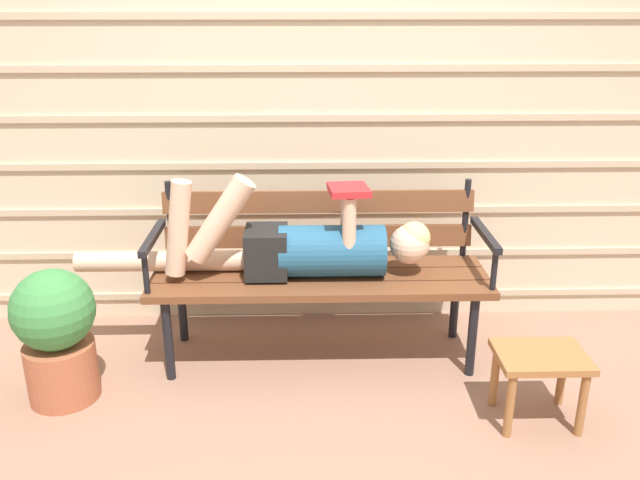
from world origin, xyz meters
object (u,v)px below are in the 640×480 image
object	(u,v)px
park_bench	(320,262)
reclining_person	(299,245)
footstool	(540,367)
potted_plant	(56,332)

from	to	relation	value
park_bench	reclining_person	world-z (taller)	reclining_person
park_bench	footstool	world-z (taller)	park_bench
footstool	potted_plant	size ratio (longest dim) A/B	0.60
park_bench	potted_plant	bearing A→B (deg)	-161.09
park_bench	potted_plant	xyz separation A→B (m)	(-1.17, -0.40, -0.16)
park_bench	potted_plant	world-z (taller)	park_bench
reclining_person	potted_plant	distance (m)	1.15
park_bench	footstool	bearing A→B (deg)	-34.38
reclining_person	potted_plant	xyz separation A→B (m)	(-1.07, -0.33, -0.27)
reclining_person	footstool	distance (m)	1.20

